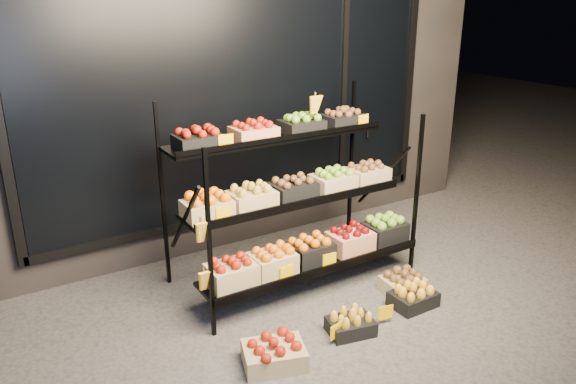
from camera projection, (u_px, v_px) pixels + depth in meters
ground at (335, 308)px, 4.71m from camera, size 24.00×24.00×0.00m
building at (200, 63)px, 6.18m from camera, size 6.00×2.08×3.50m
display_rack at (296, 199)px, 4.91m from camera, size 2.18×1.02×1.74m
tag_floor_a at (336, 335)px, 4.23m from camera, size 0.13×0.01×0.12m
tag_floor_b at (385, 317)px, 4.47m from camera, size 0.13×0.01×0.12m
floor_crate_left at (274, 353)px, 3.96m from camera, size 0.51×0.44×0.21m
floor_crate_midleft at (351, 323)px, 4.34m from camera, size 0.39×0.32×0.18m
floor_crate_midright at (403, 281)px, 4.95m from camera, size 0.39×0.30×0.19m
floor_crate_right at (413, 296)px, 4.71m from camera, size 0.37×0.27×0.19m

